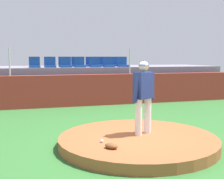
{
  "coord_description": "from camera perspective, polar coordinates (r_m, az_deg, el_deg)",
  "views": [
    {
      "loc": [
        -2.59,
        -6.5,
        2.13
      ],
      "look_at": [
        0.0,
        2.18,
        1.14
      ],
      "focal_mm": 47.54,
      "sensor_mm": 36.0,
      "label": 1
    }
  ],
  "objects": [
    {
      "name": "stadium_chair_8",
      "position": [
        14.92,
        -11.97,
        4.87
      ],
      "size": [
        0.48,
        0.44,
        0.5
      ],
      "rotation": [
        0.0,
        0.0,
        3.14
      ],
      "color": "navy",
      "rests_on": "bleacher_platform"
    },
    {
      "name": "stadium_chair_11",
      "position": [
        15.21,
        -4.11,
        5.02
      ],
      "size": [
        0.48,
        0.44,
        0.5
      ],
      "rotation": [
        0.0,
        0.0,
        3.14
      ],
      "color": "navy",
      "rests_on": "bleacher_platform"
    },
    {
      "name": "stadium_chair_6",
      "position": [
        14.72,
        2.05,
        4.99
      ],
      "size": [
        0.48,
        0.44,
        0.5
      ],
      "rotation": [
        0.0,
        0.0,
        3.14
      ],
      "color": "navy",
      "rests_on": "bleacher_platform"
    },
    {
      "name": "stadium_chair_3",
      "position": [
        14.19,
        -6.22,
        4.91
      ],
      "size": [
        0.48,
        0.44,
        0.5
      ],
      "rotation": [
        0.0,
        0.0,
        3.14
      ],
      "color": "navy",
      "rests_on": "bleacher_platform"
    },
    {
      "name": "fence_post_left",
      "position": [
        12.74,
        -19.11,
        5.07
      ],
      "size": [
        0.06,
        0.06,
        1.15
      ],
      "primitive_type": "cylinder",
      "color": "silver",
      "rests_on": "brick_barrier"
    },
    {
      "name": "bleacher_platform",
      "position": [
        15.56,
        -6.98,
        1.4
      ],
      "size": [
        14.84,
        3.72,
        1.65
      ],
      "primitive_type": "cube",
      "color": "gray",
      "rests_on": "ground_plane"
    },
    {
      "name": "baseball",
      "position": [
        6.69,
        -1.98,
        -9.85
      ],
      "size": [
        0.07,
        0.07,
        0.07
      ],
      "primitive_type": "sphere",
      "color": "white",
      "rests_on": "pitchers_mound"
    },
    {
      "name": "stadium_chair_7",
      "position": [
        14.85,
        -14.75,
        4.8
      ],
      "size": [
        0.48,
        0.44,
        0.5
      ],
      "rotation": [
        0.0,
        0.0,
        3.14
      ],
      "color": "navy",
      "rests_on": "bleacher_platform"
    },
    {
      "name": "fence_post_right",
      "position": [
        13.55,
        3.45,
        5.45
      ],
      "size": [
        0.06,
        0.06,
        1.15
      ],
      "primitive_type": "cylinder",
      "color": "silver",
      "rests_on": "brick_barrier"
    },
    {
      "name": "stadium_chair_5",
      "position": [
        14.49,
        -0.68,
        4.97
      ],
      "size": [
        0.48,
        0.44,
        0.5
      ],
      "rotation": [
        0.0,
        0.0,
        3.14
      ],
      "color": "navy",
      "rests_on": "bleacher_platform"
    },
    {
      "name": "stadium_chair_2",
      "position": [
        14.07,
        -8.82,
        4.86
      ],
      "size": [
        0.48,
        0.44,
        0.5
      ],
      "rotation": [
        0.0,
        0.0,
        3.14
      ],
      "color": "navy",
      "rests_on": "bleacher_platform"
    },
    {
      "name": "pitcher",
      "position": [
        7.26,
        6.08,
        -0.37
      ],
      "size": [
        0.77,
        0.49,
        1.83
      ],
      "rotation": [
        0.0,
        0.0,
        0.5
      ],
      "color": "white",
      "rests_on": "pitchers_mound"
    },
    {
      "name": "ground_plane",
      "position": [
        7.31,
        4.98,
        -10.7
      ],
      "size": [
        60.0,
        60.0,
        0.0
      ],
      "primitive_type": "plane",
      "color": "#337030"
    },
    {
      "name": "stadium_chair_10",
      "position": [
        15.08,
        -6.85,
        4.98
      ],
      "size": [
        0.48,
        0.44,
        0.5
      ],
      "rotation": [
        0.0,
        0.0,
        3.14
      ],
      "color": "navy",
      "rests_on": "bleacher_platform"
    },
    {
      "name": "stadium_chair_9",
      "position": [
        14.97,
        -9.29,
        4.93
      ],
      "size": [
        0.48,
        0.44,
        0.5
      ],
      "rotation": [
        0.0,
        0.0,
        3.14
      ],
      "color": "navy",
      "rests_on": "bleacher_platform"
    },
    {
      "name": "stadium_chair_0",
      "position": [
        13.95,
        -14.67,
        4.72
      ],
      "size": [
        0.48,
        0.44,
        0.5
      ],
      "rotation": [
        0.0,
        0.0,
        3.14
      ],
      "color": "navy",
      "rests_on": "bleacher_platform"
    },
    {
      "name": "stadium_chair_1",
      "position": [
        14.01,
        -11.75,
        4.8
      ],
      "size": [
        0.48,
        0.44,
        0.5
      ],
      "rotation": [
        0.0,
        0.0,
        3.14
      ],
      "color": "navy",
      "rests_on": "bleacher_platform"
    },
    {
      "name": "brick_barrier",
      "position": [
        13.07,
        -5.09,
        -0.12
      ],
      "size": [
        14.9,
        0.4,
        1.37
      ],
      "primitive_type": "cube",
      "color": "#A1322A",
      "rests_on": "ground_plane"
    },
    {
      "name": "fielding_glove",
      "position": [
        6.27,
        -0.13,
        -10.79
      ],
      "size": [
        0.34,
        0.36,
        0.11
      ],
      "primitive_type": "ellipsoid",
      "rotation": [
        0.0,
        0.0,
        2.25
      ],
      "color": "brown",
      "rests_on": "pitchers_mound"
    },
    {
      "name": "stadium_chair_4",
      "position": [
        14.35,
        -3.3,
        4.95
      ],
      "size": [
        0.48,
        0.44,
        0.5
      ],
      "rotation": [
        0.0,
        0.0,
        3.14
      ],
      "color": "navy",
      "rests_on": "bleacher_platform"
    },
    {
      "name": "pitchers_mound",
      "position": [
        7.28,
        4.99,
        -9.81
      ],
      "size": [
        3.81,
        3.81,
        0.24
      ],
      "primitive_type": "cylinder",
      "color": "#A05931",
      "rests_on": "ground_plane"
    },
    {
      "name": "stadium_chair_12",
      "position": [
        15.4,
        -1.67,
        5.05
      ],
      "size": [
        0.48,
        0.44,
        0.5
      ],
      "rotation": [
        0.0,
        0.0,
        3.14
      ],
      "color": "navy",
      "rests_on": "bleacher_platform"
    },
    {
      "name": "stadium_chair_13",
      "position": [
        15.56,
        0.89,
        5.06
      ],
      "size": [
        0.48,
        0.44,
        0.5
      ],
      "rotation": [
        0.0,
        0.0,
        3.14
      ],
      "color": "navy",
      "rests_on": "bleacher_platform"
    }
  ]
}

